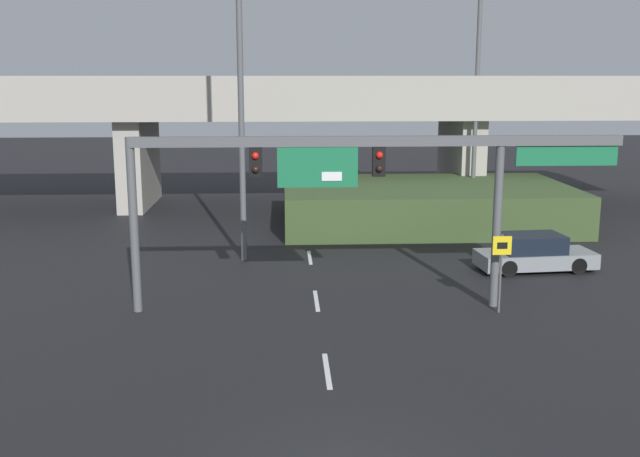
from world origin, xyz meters
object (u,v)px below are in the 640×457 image
(signal_gantry, at_px, (360,169))
(speed_limit_sign, at_px, (501,262))
(highway_light_pole_far, at_px, (479,43))
(parked_sedan_near_right, at_px, (534,254))
(highway_light_pole_near, at_px, (240,47))

(signal_gantry, bearing_deg, speed_limit_sign, -9.44)
(speed_limit_sign, bearing_deg, highway_light_pole_far, 78.71)
(highway_light_pole_far, height_order, parked_sedan_near_right, highway_light_pole_far)
(signal_gantry, distance_m, parked_sedan_near_right, 9.40)
(highway_light_pole_far, relative_size, parked_sedan_near_right, 3.75)
(highway_light_pole_near, xyz_separation_m, highway_light_pole_far, (11.92, 9.66, 0.54))
(signal_gantry, distance_m, highway_light_pole_near, 8.76)
(signal_gantry, relative_size, highway_light_pole_near, 0.96)
(signal_gantry, distance_m, speed_limit_sign, 5.35)
(parked_sedan_near_right, bearing_deg, speed_limit_sign, -124.03)
(signal_gantry, height_order, parked_sedan_near_right, signal_gantry)
(speed_limit_sign, xyz_separation_m, parked_sedan_near_right, (2.86, 5.20, -1.01))
(highway_light_pole_near, height_order, parked_sedan_near_right, highway_light_pole_near)
(parked_sedan_near_right, bearing_deg, highway_light_pole_far, 82.22)
(signal_gantry, relative_size, parked_sedan_near_right, 3.37)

